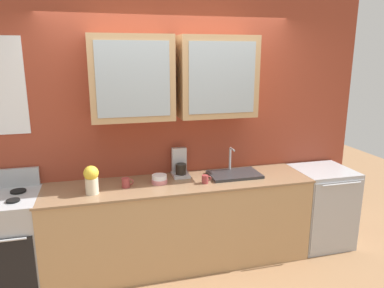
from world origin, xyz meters
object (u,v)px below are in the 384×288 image
(stove_range, at_px, (3,243))
(vase, at_px, (91,179))
(bowl_stack, at_px, (159,179))
(cup_near_sink, at_px, (205,179))
(cup_near_bowls, at_px, (126,183))
(coffee_maker, at_px, (180,166))
(sink_faucet, at_px, (234,174))
(dishwasher, at_px, (320,206))

(stove_range, height_order, vase, vase)
(bowl_stack, relative_size, cup_near_sink, 1.59)
(cup_near_bowls, bearing_deg, coffee_maker, 20.47)
(sink_faucet, relative_size, bowl_stack, 3.38)
(cup_near_bowls, relative_size, dishwasher, 0.13)
(bowl_stack, height_order, cup_near_sink, bowl_stack)
(sink_faucet, bearing_deg, dishwasher, -2.70)
(sink_faucet, height_order, coffee_maker, coffee_maker)
(stove_range, relative_size, coffee_maker, 3.67)
(stove_range, bearing_deg, coffee_maker, 6.78)
(stove_range, bearing_deg, cup_near_sink, -2.87)
(dishwasher, bearing_deg, bowl_stack, 179.13)
(cup_near_bowls, distance_m, coffee_maker, 0.62)
(bowl_stack, distance_m, coffee_maker, 0.31)
(stove_range, xyz_separation_m, sink_faucet, (2.26, 0.04, 0.46))
(sink_faucet, distance_m, cup_near_bowls, 1.13)
(dishwasher, height_order, coffee_maker, coffee_maker)
(cup_near_bowls, height_order, coffee_maker, coffee_maker)
(stove_range, relative_size, dishwasher, 1.20)
(bowl_stack, height_order, cup_near_bowls, cup_near_bowls)
(vase, height_order, cup_near_sink, vase)
(vase, xyz_separation_m, cup_near_bowls, (0.31, 0.08, -0.09))
(sink_faucet, relative_size, cup_near_bowls, 4.69)
(dishwasher, bearing_deg, sink_faucet, 177.30)
(vase, bearing_deg, coffee_maker, 18.56)
(cup_near_sink, bearing_deg, vase, -179.95)
(cup_near_sink, height_order, dishwasher, cup_near_sink)
(cup_near_bowls, bearing_deg, cup_near_sink, -6.13)
(coffee_maker, bearing_deg, dishwasher, -7.42)
(sink_faucet, height_order, cup_near_bowls, sink_faucet)
(cup_near_bowls, distance_m, dishwasher, 2.23)
(stove_range, distance_m, cup_near_sink, 1.96)
(cup_near_sink, relative_size, cup_near_bowls, 0.87)
(sink_faucet, bearing_deg, stove_range, -178.86)
(sink_faucet, distance_m, bowl_stack, 0.80)
(sink_faucet, xyz_separation_m, coffee_maker, (-0.55, 0.16, 0.09))
(dishwasher, bearing_deg, vase, -177.89)
(coffee_maker, bearing_deg, cup_near_bowls, -159.53)
(bowl_stack, distance_m, cup_near_bowls, 0.33)
(vase, bearing_deg, cup_near_sink, 0.05)
(stove_range, xyz_separation_m, vase, (0.82, -0.10, 0.58))
(stove_range, distance_m, bowl_stack, 1.53)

